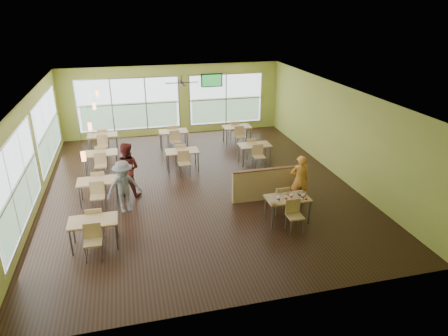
# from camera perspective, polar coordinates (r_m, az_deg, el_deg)

# --- Properties ---
(room) EXTENTS (12.00, 12.04, 3.20)m
(room) POSITION_cam_1_polar(r_m,az_deg,el_deg) (13.06, -3.92, 3.94)
(room) COLOR black
(room) RESTS_ON ground
(window_bays) EXTENTS (9.24, 10.24, 2.38)m
(window_bays) POSITION_cam_1_polar(r_m,az_deg,el_deg) (15.87, -15.44, 6.08)
(window_bays) COLOR white
(window_bays) RESTS_ON room
(main_table) EXTENTS (1.22, 1.52, 0.87)m
(main_table) POSITION_cam_1_polar(r_m,az_deg,el_deg) (11.31, 9.06, -4.71)
(main_table) COLOR tan
(main_table) RESTS_ON floor
(half_wall_divider) EXTENTS (2.40, 0.14, 1.04)m
(half_wall_divider) POSITION_cam_1_polar(r_m,az_deg,el_deg) (12.56, 6.52, -2.23)
(half_wall_divider) COLOR tan
(half_wall_divider) RESTS_ON floor
(dining_tables) EXTENTS (6.92, 8.72, 0.87)m
(dining_tables) POSITION_cam_1_polar(r_m,az_deg,el_deg) (14.86, -8.99, 2.09)
(dining_tables) COLOR tan
(dining_tables) RESTS_ON floor
(pendant_lights) EXTENTS (0.11, 7.31, 0.86)m
(pendant_lights) POSITION_cam_1_polar(r_m,az_deg,el_deg) (13.34, -18.31, 7.07)
(pendant_lights) COLOR #2D2119
(pendant_lights) RESTS_ON ceiling
(ceiling_fan) EXTENTS (1.25, 1.25, 0.29)m
(ceiling_fan) POSITION_cam_1_polar(r_m,az_deg,el_deg) (15.60, -6.07, 12.04)
(ceiling_fan) COLOR #2D2119
(ceiling_fan) RESTS_ON ceiling
(tv_backwall) EXTENTS (1.00, 0.07, 0.60)m
(tv_backwall) POSITION_cam_1_polar(r_m,az_deg,el_deg) (18.81, -1.76, 12.40)
(tv_backwall) COLOR black
(tv_backwall) RESTS_ON wall_back
(man_plaid) EXTENTS (0.63, 0.47, 1.57)m
(man_plaid) POSITION_cam_1_polar(r_m,az_deg,el_deg) (12.33, 10.75, -1.67)
(man_plaid) COLOR orange
(man_plaid) RESTS_ON floor
(patron_maroon) EXTENTS (1.05, 0.95, 1.78)m
(patron_maroon) POSITION_cam_1_polar(r_m,az_deg,el_deg) (12.96, -13.74, -0.20)
(patron_maroon) COLOR maroon
(patron_maroon) RESTS_ON floor
(patron_grey) EXTENTS (1.15, 0.85, 1.60)m
(patron_grey) POSITION_cam_1_polar(r_m,az_deg,el_deg) (11.99, -14.09, -2.59)
(patron_grey) COLOR slate
(patron_grey) RESTS_ON floor
(cup_blue) EXTENTS (0.10, 0.10, 0.36)m
(cup_blue) POSITION_cam_1_polar(r_m,az_deg,el_deg) (10.99, 7.78, -4.35)
(cup_blue) COLOR white
(cup_blue) RESTS_ON main_table
(cup_yellow) EXTENTS (0.10, 0.10, 0.36)m
(cup_yellow) POSITION_cam_1_polar(r_m,az_deg,el_deg) (11.05, 8.85, -4.26)
(cup_yellow) COLOR white
(cup_yellow) RESTS_ON main_table
(cup_red_near) EXTENTS (0.10, 0.10, 0.35)m
(cup_red_near) POSITION_cam_1_polar(r_m,az_deg,el_deg) (11.18, 9.57, -3.97)
(cup_red_near) COLOR white
(cup_red_near) RESTS_ON main_table
(cup_red_far) EXTENTS (0.10, 0.10, 0.37)m
(cup_red_far) POSITION_cam_1_polar(r_m,az_deg,el_deg) (11.22, 11.20, -4.00)
(cup_red_far) COLOR white
(cup_red_far) RESTS_ON main_table
(food_basket) EXTENTS (0.26, 0.26, 0.06)m
(food_basket) POSITION_cam_1_polar(r_m,az_deg,el_deg) (11.46, 11.01, -3.61)
(food_basket) COLOR black
(food_basket) RESTS_ON main_table
(ketchup_cup) EXTENTS (0.07, 0.07, 0.03)m
(ketchup_cup) POSITION_cam_1_polar(r_m,az_deg,el_deg) (11.22, 11.67, -4.37)
(ketchup_cup) COLOR #B5000D
(ketchup_cup) RESTS_ON main_table
(wrapper_left) EXTENTS (0.19, 0.17, 0.04)m
(wrapper_left) POSITION_cam_1_polar(r_m,az_deg,el_deg) (10.81, 7.07, -5.09)
(wrapper_left) COLOR #916A46
(wrapper_left) RESTS_ON main_table
(wrapper_mid) EXTENTS (0.22, 0.20, 0.05)m
(wrapper_mid) POSITION_cam_1_polar(r_m,az_deg,el_deg) (11.43, 9.07, -3.59)
(wrapper_mid) COLOR #916A46
(wrapper_mid) RESTS_ON main_table
(wrapper_right) EXTENTS (0.16, 0.15, 0.04)m
(wrapper_right) POSITION_cam_1_polar(r_m,az_deg,el_deg) (11.15, 10.59, -4.44)
(wrapper_right) COLOR #916A46
(wrapper_right) RESTS_ON main_table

